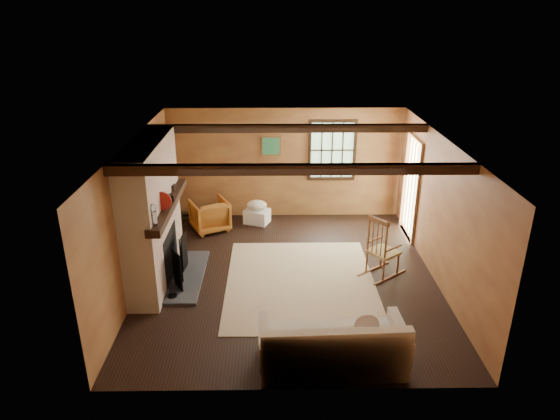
{
  "coord_description": "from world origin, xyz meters",
  "views": [
    {
      "loc": [
        -0.25,
        -7.56,
        4.36
      ],
      "look_at": [
        -0.14,
        0.4,
        1.09
      ],
      "focal_mm": 32.0,
      "sensor_mm": 36.0,
      "label": 1
    }
  ],
  "objects_px": {
    "laundry_basket": "(257,216)",
    "rocking_chair": "(382,250)",
    "sofa": "(333,349)",
    "fireplace": "(154,219)",
    "armchair": "(210,215)"
  },
  "relations": [
    {
      "from": "sofa",
      "to": "fireplace",
      "type": "bearing_deg",
      "value": 137.2
    },
    {
      "from": "laundry_basket",
      "to": "armchair",
      "type": "height_order",
      "value": "armchair"
    },
    {
      "from": "fireplace",
      "to": "sofa",
      "type": "height_order",
      "value": "fireplace"
    },
    {
      "from": "sofa",
      "to": "armchair",
      "type": "relative_size",
      "value": 2.65
    },
    {
      "from": "armchair",
      "to": "laundry_basket",
      "type": "bearing_deg",
      "value": 174.32
    },
    {
      "from": "fireplace",
      "to": "rocking_chair",
      "type": "bearing_deg",
      "value": 0.78
    },
    {
      "from": "rocking_chair",
      "to": "armchair",
      "type": "relative_size",
      "value": 1.54
    },
    {
      "from": "sofa",
      "to": "laundry_basket",
      "type": "bearing_deg",
      "value": 101.06
    },
    {
      "from": "rocking_chair",
      "to": "armchair",
      "type": "xyz_separation_m",
      "value": [
        -3.18,
        1.93,
        -0.14
      ]
    },
    {
      "from": "fireplace",
      "to": "armchair",
      "type": "relative_size",
      "value": 3.32
    },
    {
      "from": "rocking_chair",
      "to": "armchair",
      "type": "height_order",
      "value": "rocking_chair"
    },
    {
      "from": "fireplace",
      "to": "sofa",
      "type": "distance_m",
      "value": 3.68
    },
    {
      "from": "sofa",
      "to": "laundry_basket",
      "type": "distance_m",
      "value": 4.79
    },
    {
      "from": "rocking_chair",
      "to": "armchair",
      "type": "bearing_deg",
      "value": 21.01
    },
    {
      "from": "laundry_basket",
      "to": "rocking_chair",
      "type": "bearing_deg",
      "value": -45.89
    }
  ]
}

